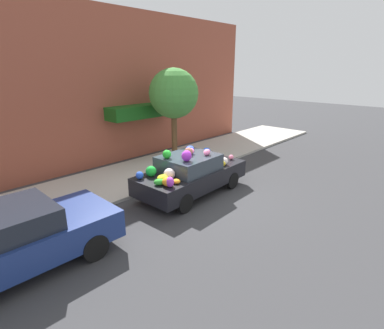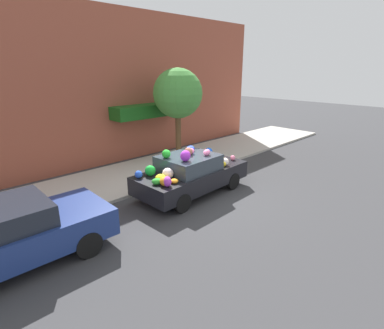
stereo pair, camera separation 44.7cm
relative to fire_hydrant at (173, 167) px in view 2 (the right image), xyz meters
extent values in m
plane|color=#38383A|center=(-0.47, -1.51, -0.45)|extent=(60.00, 60.00, 0.00)
cube|color=#B2ADA3|center=(-0.47, 1.19, -0.40)|extent=(24.00, 3.20, 0.10)
cube|color=#9E4C38|center=(-0.47, 3.44, 2.74)|extent=(18.00, 0.30, 6.38)
cube|color=#195919|center=(1.05, 2.84, 1.72)|extent=(3.40, 0.90, 0.55)
cylinder|color=brown|center=(1.55, 1.39, 0.73)|extent=(0.24, 0.24, 2.16)
sphere|color=#47933D|center=(1.55, 1.39, 2.54)|extent=(2.07, 2.07, 2.07)
cylinder|color=#B2B2B7|center=(0.00, 0.00, -0.07)|extent=(0.20, 0.20, 0.55)
sphere|color=#B2B2B7|center=(0.00, 0.00, 0.26)|extent=(0.18, 0.18, 0.18)
cube|color=black|center=(-0.47, -1.53, 0.12)|extent=(3.97, 1.81, 0.56)
cube|color=#333D47|center=(-0.63, -1.53, 0.65)|extent=(1.81, 1.54, 0.49)
cylinder|color=black|center=(0.72, -0.71, -0.16)|extent=(0.59, 0.20, 0.58)
cylinder|color=black|center=(0.77, -2.27, -0.16)|extent=(0.59, 0.20, 0.58)
cylinder|color=black|center=(-1.71, -0.79, -0.16)|extent=(0.59, 0.20, 0.58)
cylinder|color=black|center=(-1.66, -2.34, -0.16)|extent=(0.59, 0.20, 0.58)
ellipsoid|color=green|center=(-2.14, -1.81, 0.49)|extent=(0.40, 0.38, 0.18)
sphere|color=pink|center=(-0.41, -1.27, 0.97)|extent=(0.17, 0.17, 0.16)
ellipsoid|color=green|center=(-1.32, -1.26, 1.03)|extent=(0.37, 0.38, 0.27)
ellipsoid|color=yellow|center=(0.56, -1.95, 0.53)|extent=(0.44, 0.37, 0.25)
sphere|color=blue|center=(-2.22, -1.02, 0.52)|extent=(0.30, 0.30, 0.23)
sphere|color=#93523F|center=(-0.63, -1.53, 1.02)|extent=(0.37, 0.37, 0.26)
sphere|color=white|center=(0.57, -2.06, 0.54)|extent=(0.32, 0.32, 0.26)
ellipsoid|color=purple|center=(-1.12, -1.91, 1.06)|extent=(0.40, 0.37, 0.34)
sphere|color=pink|center=(-0.45, -1.47, 0.99)|extent=(0.26, 0.26, 0.20)
ellipsoid|color=orange|center=(0.81, -0.96, 0.48)|extent=(0.17, 0.18, 0.16)
sphere|color=#916138|center=(0.56, -0.92, 0.53)|extent=(0.37, 0.37, 0.26)
sphere|color=green|center=(-1.84, -1.10, 0.57)|extent=(0.45, 0.45, 0.33)
ellipsoid|color=red|center=(0.63, -1.84, 0.53)|extent=(0.37, 0.37, 0.25)
ellipsoid|color=purple|center=(0.51, -1.64, 0.48)|extent=(0.20, 0.28, 0.16)
ellipsoid|color=yellow|center=(-1.93, -1.71, 0.51)|extent=(0.42, 0.42, 0.22)
sphere|color=yellow|center=(0.45, -2.10, 0.49)|extent=(0.20, 0.20, 0.17)
ellipsoid|color=blue|center=(-0.23, -1.21, 0.99)|extent=(0.33, 0.32, 0.19)
sphere|color=pink|center=(1.24, -1.87, 0.49)|extent=(0.24, 0.24, 0.18)
ellipsoid|color=orange|center=(-2.04, -2.05, 0.53)|extent=(0.42, 0.42, 0.26)
ellipsoid|color=#AE3CC2|center=(-2.03, -2.14, 0.55)|extent=(0.38, 0.39, 0.29)
sphere|color=white|center=(-1.64, -1.70, 0.57)|extent=(0.40, 0.40, 0.34)
ellipsoid|color=purple|center=(1.01, -1.45, 0.47)|extent=(0.19, 0.20, 0.13)
ellipsoid|color=orange|center=(-1.73, -2.09, 0.47)|extent=(0.29, 0.29, 0.13)
sphere|color=blue|center=(1.05, -0.87, 0.55)|extent=(0.37, 0.37, 0.30)
ellipsoid|color=pink|center=(-0.21, -1.94, 0.99)|extent=(0.35, 0.28, 0.20)
cube|color=navy|center=(-5.82, -1.63, 0.17)|extent=(4.01, 1.86, 0.64)
cylinder|color=black|center=(-4.57, -0.83, -0.15)|extent=(0.61, 0.19, 0.61)
cylinder|color=black|center=(-4.60, -2.47, -0.15)|extent=(0.61, 0.19, 0.61)
camera|label=1|loc=(-7.29, -7.85, 3.58)|focal=28.00mm
camera|label=2|loc=(-6.98, -8.17, 3.58)|focal=28.00mm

